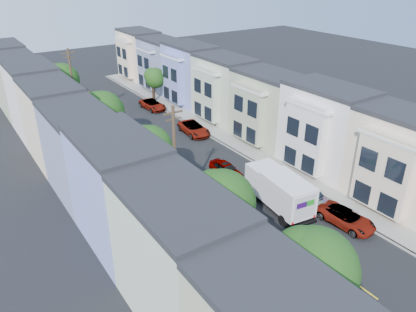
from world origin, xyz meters
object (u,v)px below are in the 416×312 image
at_px(tree_b, 221,203).
at_px(tree_e, 62,80).
at_px(tree_far_r, 154,78).
at_px(utility_pole_near, 175,166).
at_px(parked_right_d, 153,105).
at_px(parked_left_c, 198,214).
at_px(utility_pole_far, 73,88).
at_px(parked_left_d, 137,161).
at_px(tree_d, 102,113).
at_px(fedex_truck, 279,190).
at_px(tree_c, 148,149).
at_px(parked_right_b, 309,196).
at_px(tree_a, 313,271).
at_px(parked_right_a, 346,218).
at_px(lead_sedan, 226,169).
at_px(parked_left_b, 267,273).
at_px(parked_right_c, 194,128).

bearing_deg(tree_b, tree_e, 90.00).
xyz_separation_m(tree_far_r, utility_pole_near, (-13.19, -29.44, 1.49)).
bearing_deg(parked_right_d, parked_left_c, -112.95).
xyz_separation_m(tree_b, utility_pole_far, (0.00, 32.22, 0.23)).
distance_m(tree_e, parked_left_d, 20.97).
relative_size(tree_d, fedex_truck, 1.03).
relative_size(tree_c, parked_right_b, 1.41).
distance_m(tree_a, tree_b, 8.34).
bearing_deg(parked_left_c, parked_right_a, -35.32).
distance_m(utility_pole_near, parked_right_d, 29.13).
bearing_deg(lead_sedan, parked_left_b, -117.52).
bearing_deg(parked_right_d, tree_b, -112.25).
bearing_deg(tree_c, tree_a, -90.00).
distance_m(tree_b, parked_left_d, 17.58).
bearing_deg(tree_d, utility_pole_near, -89.99).
bearing_deg(fedex_truck, parked_right_d, 91.41).
relative_size(fedex_truck, lead_sedan, 1.58).
bearing_deg(lead_sedan, fedex_truck, -89.82).
height_order(tree_d, tree_far_r, tree_d).
bearing_deg(parked_right_a, tree_e, 101.43).
height_order(tree_far_r, parked_right_c, tree_far_r).
xyz_separation_m(tree_a, parked_right_a, (11.20, 6.10, -4.49)).
bearing_deg(lead_sedan, parked_right_a, -77.53).
bearing_deg(fedex_truck, tree_d, 120.05).
distance_m(tree_far_r, utility_pole_far, 13.72).
bearing_deg(parked_right_c, tree_a, -106.51).
bearing_deg(utility_pole_near, parked_left_b, -81.85).
bearing_deg(parked_right_a, parked_right_b, 85.68).
relative_size(parked_left_b, parked_right_a, 1.01).
xyz_separation_m(tree_c, utility_pole_far, (0.00, 21.16, 0.38)).
relative_size(utility_pole_far, parked_left_b, 2.01).
height_order(utility_pole_near, parked_left_b, utility_pole_near).
bearing_deg(tree_a, tree_c, 90.00).
xyz_separation_m(tree_a, parked_left_c, (1.40, 13.54, -4.54)).
bearing_deg(utility_pole_far, parked_right_a, -71.99).
bearing_deg(parked_left_d, tree_a, -97.55).
bearing_deg(parked_left_d, parked_right_b, -61.46).
relative_size(tree_b, lead_sedan, 1.65).
bearing_deg(fedex_truck, lead_sedan, 98.87).
bearing_deg(utility_pole_far, parked_right_c, -44.16).
xyz_separation_m(fedex_truck, parked_right_d, (2.90, 29.97, -1.19)).
bearing_deg(parked_right_b, tree_a, -142.89).
bearing_deg(tree_far_r, lead_sedan, -101.44).
bearing_deg(tree_a, tree_e, 90.00).
xyz_separation_m(tree_d, parked_left_d, (1.40, -5.22, -4.18)).
height_order(tree_e, parked_left_c, tree_e).
xyz_separation_m(tree_c, fedex_truck, (8.30, -8.29, -2.89)).
xyz_separation_m(tree_b, parked_right_c, (11.20, 21.34, -4.18)).
height_order(tree_e, fedex_truck, tree_e).
relative_size(utility_pole_far, lead_sedan, 2.26).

